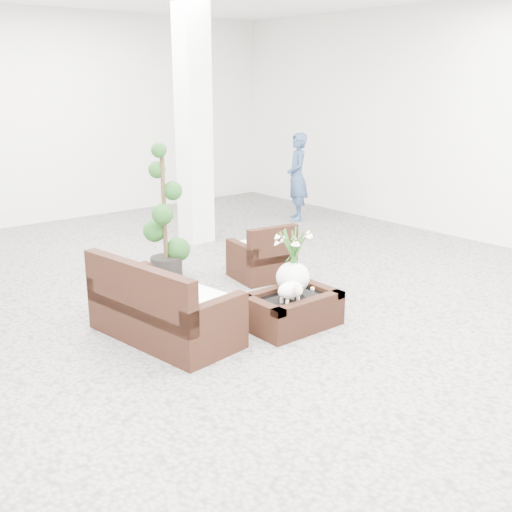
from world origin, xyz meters
TOP-DOWN VIEW (x-y plane):
  - ground at (0.00, 0.00)m, footprint 11.00×11.00m
  - column at (1.20, 2.80)m, footprint 0.40×0.40m
  - coffee_table at (0.03, -0.63)m, footprint 0.90×0.60m
  - sheep_figurine at (-0.09, -0.73)m, footprint 0.28×0.23m
  - planter_narcissus at (0.13, -0.53)m, footprint 0.44×0.44m
  - tealight at (0.33, -0.61)m, footprint 0.04×0.04m
  - armchair at (0.79, 0.76)m, footprint 0.75×0.73m
  - loveseat at (-1.09, -0.07)m, footprint 0.93×1.59m
  - topiary at (-0.11, 1.53)m, footprint 0.44×0.44m
  - shopper at (3.38, 2.91)m, footprint 0.59×0.66m

SIDE VIEW (x-z plane):
  - ground at x=0.00m, z-range 0.00..0.00m
  - coffee_table at x=0.03m, z-range 0.00..0.31m
  - tealight at x=0.33m, z-range 0.31..0.34m
  - armchair at x=0.79m, z-range 0.00..0.70m
  - loveseat at x=-1.09m, z-range 0.00..0.80m
  - sheep_figurine at x=-0.09m, z-range 0.31..0.52m
  - planter_narcissus at x=0.13m, z-range 0.31..1.11m
  - shopper at x=3.38m, z-range 0.00..1.50m
  - topiary at x=-0.11m, z-range 0.00..1.64m
  - column at x=1.20m, z-range 0.00..3.50m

